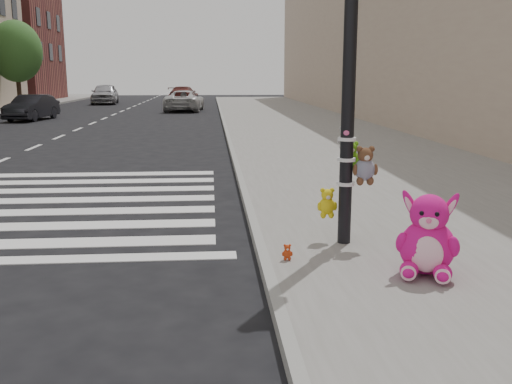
{
  "coord_description": "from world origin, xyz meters",
  "views": [
    {
      "loc": [
        0.96,
        -4.97,
        2.2
      ],
      "look_at": [
        1.51,
        2.05,
        0.75
      ],
      "focal_mm": 40.0,
      "sensor_mm": 36.0,
      "label": 1
    }
  ],
  "objects_px": {
    "car_dark_far": "(32,108)",
    "signal_pole": "(350,113)",
    "pink_bunny": "(428,240)",
    "red_teddy": "(287,252)",
    "car_white_near": "(184,101)"
  },
  "relations": [
    {
      "from": "pink_bunny",
      "to": "red_teddy",
      "type": "height_order",
      "value": "pink_bunny"
    },
    {
      "from": "signal_pole",
      "to": "pink_bunny",
      "type": "xyz_separation_m",
      "value": [
        0.56,
        -1.23,
        -1.24
      ]
    },
    {
      "from": "red_teddy",
      "to": "car_white_near",
      "type": "xyz_separation_m",
      "value": [
        -2.44,
        29.72,
        0.4
      ]
    },
    {
      "from": "signal_pole",
      "to": "car_white_near",
      "type": "bearing_deg",
      "value": 96.41
    },
    {
      "from": "car_dark_far",
      "to": "signal_pole",
      "type": "bearing_deg",
      "value": -56.51
    },
    {
      "from": "pink_bunny",
      "to": "red_teddy",
      "type": "xyz_separation_m",
      "value": [
        -1.39,
        0.59,
        -0.28
      ]
    },
    {
      "from": "red_teddy",
      "to": "car_white_near",
      "type": "relative_size",
      "value": 0.04
    },
    {
      "from": "car_dark_far",
      "to": "red_teddy",
      "type": "bearing_deg",
      "value": -58.86
    },
    {
      "from": "pink_bunny",
      "to": "red_teddy",
      "type": "distance_m",
      "value": 1.54
    },
    {
      "from": "red_teddy",
      "to": "signal_pole",
      "type": "bearing_deg",
      "value": 41.13
    },
    {
      "from": "pink_bunny",
      "to": "red_teddy",
      "type": "bearing_deg",
      "value": 178.89
    },
    {
      "from": "signal_pole",
      "to": "car_white_near",
      "type": "xyz_separation_m",
      "value": [
        -3.27,
        29.08,
        -1.12
      ]
    },
    {
      "from": "pink_bunny",
      "to": "red_teddy",
      "type": "relative_size",
      "value": 4.89
    },
    {
      "from": "signal_pole",
      "to": "car_white_near",
      "type": "height_order",
      "value": "signal_pole"
    },
    {
      "from": "signal_pole",
      "to": "red_teddy",
      "type": "bearing_deg",
      "value": -142.2
    }
  ]
}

